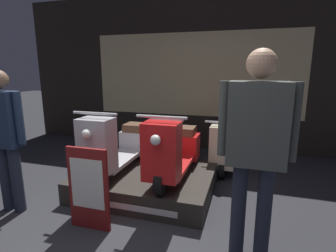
{
  "coord_description": "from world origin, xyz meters",
  "views": [
    {
      "loc": [
        1.09,
        -1.67,
        1.68
      ],
      "look_at": [
        -0.07,
        2.15,
        0.8
      ],
      "focal_mm": 28.0,
      "sensor_mm": 36.0,
      "label": 1
    }
  ],
  "objects_px": {
    "scooter_backrow_1": "(225,147)",
    "price_sign_board": "(89,189)",
    "scooter_backrow_0": "(175,143)",
    "person_right_browsing": "(256,138)",
    "person_left_browsing": "(5,133)",
    "scooter_display_left": "(118,146)",
    "scooter_display_right": "(174,151)"
  },
  "relations": [
    {
      "from": "scooter_display_left",
      "to": "price_sign_board",
      "type": "bearing_deg",
      "value": -80.87
    },
    {
      "from": "scooter_backrow_0",
      "to": "price_sign_board",
      "type": "height_order",
      "value": "scooter_backrow_0"
    },
    {
      "from": "price_sign_board",
      "to": "scooter_backrow_1",
      "type": "bearing_deg",
      "value": 61.82
    },
    {
      "from": "scooter_display_left",
      "to": "scooter_backrow_0",
      "type": "height_order",
      "value": "scooter_display_left"
    },
    {
      "from": "scooter_backrow_0",
      "to": "price_sign_board",
      "type": "bearing_deg",
      "value": -97.85
    },
    {
      "from": "scooter_backrow_1",
      "to": "person_right_browsing",
      "type": "distance_m",
      "value": 2.36
    },
    {
      "from": "scooter_backrow_1",
      "to": "price_sign_board",
      "type": "height_order",
      "value": "scooter_backrow_1"
    },
    {
      "from": "scooter_display_right",
      "to": "price_sign_board",
      "type": "xyz_separation_m",
      "value": [
        -0.66,
        -0.95,
        -0.18
      ]
    },
    {
      "from": "person_right_browsing",
      "to": "price_sign_board",
      "type": "relative_size",
      "value": 2.05
    },
    {
      "from": "scooter_backrow_0",
      "to": "scooter_backrow_1",
      "type": "xyz_separation_m",
      "value": [
        0.9,
        0.0,
        0.0
      ]
    },
    {
      "from": "scooter_display_left",
      "to": "scooter_backrow_0",
      "type": "xyz_separation_m",
      "value": [
        0.47,
        1.31,
        -0.28
      ]
    },
    {
      "from": "person_left_browsing",
      "to": "price_sign_board",
      "type": "xyz_separation_m",
      "value": [
        1.1,
        -0.06,
        -0.51
      ]
    },
    {
      "from": "person_left_browsing",
      "to": "scooter_backrow_1",
      "type": "bearing_deg",
      "value": 43.54
    },
    {
      "from": "person_left_browsing",
      "to": "person_right_browsing",
      "type": "xyz_separation_m",
      "value": [
        2.72,
        -0.0,
        0.15
      ]
    },
    {
      "from": "person_right_browsing",
      "to": "scooter_backrow_0",
      "type": "bearing_deg",
      "value": 120.67
    },
    {
      "from": "scooter_display_left",
      "to": "scooter_backrow_1",
      "type": "relative_size",
      "value": 1.0
    },
    {
      "from": "person_left_browsing",
      "to": "price_sign_board",
      "type": "relative_size",
      "value": 1.86
    },
    {
      "from": "person_left_browsing",
      "to": "person_right_browsing",
      "type": "height_order",
      "value": "person_right_browsing"
    },
    {
      "from": "person_left_browsing",
      "to": "scooter_display_left",
      "type": "bearing_deg",
      "value": 43.22
    },
    {
      "from": "scooter_display_left",
      "to": "scooter_display_right",
      "type": "distance_m",
      "value": 0.81
    },
    {
      "from": "scooter_backrow_0",
      "to": "price_sign_board",
      "type": "relative_size",
      "value": 1.72
    },
    {
      "from": "scooter_backrow_0",
      "to": "person_left_browsing",
      "type": "distance_m",
      "value": 2.68
    },
    {
      "from": "scooter_display_left",
      "to": "price_sign_board",
      "type": "height_order",
      "value": "scooter_display_left"
    },
    {
      "from": "scooter_display_right",
      "to": "scooter_backrow_0",
      "type": "xyz_separation_m",
      "value": [
        -0.34,
        1.31,
        -0.28
      ]
    },
    {
      "from": "scooter_display_left",
      "to": "scooter_backrow_1",
      "type": "height_order",
      "value": "scooter_display_left"
    },
    {
      "from": "scooter_display_right",
      "to": "scooter_backrow_0",
      "type": "relative_size",
      "value": 1.0
    },
    {
      "from": "scooter_display_left",
      "to": "person_left_browsing",
      "type": "height_order",
      "value": "person_left_browsing"
    },
    {
      "from": "scooter_display_left",
      "to": "scooter_display_right",
      "type": "relative_size",
      "value": 1.0
    },
    {
      "from": "scooter_backrow_1",
      "to": "price_sign_board",
      "type": "relative_size",
      "value": 1.72
    },
    {
      "from": "scooter_backrow_1",
      "to": "person_left_browsing",
      "type": "relative_size",
      "value": 0.93
    },
    {
      "from": "scooter_backrow_0",
      "to": "person_right_browsing",
      "type": "bearing_deg",
      "value": -59.33
    },
    {
      "from": "scooter_backrow_0",
      "to": "person_right_browsing",
      "type": "height_order",
      "value": "person_right_browsing"
    }
  ]
}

